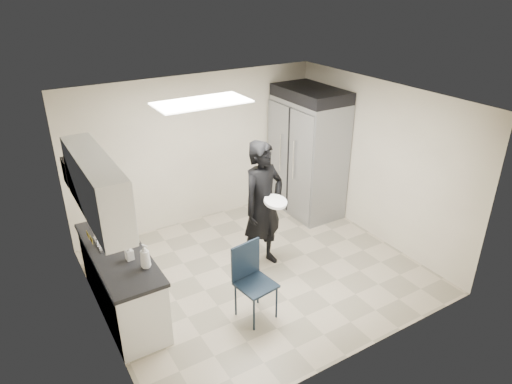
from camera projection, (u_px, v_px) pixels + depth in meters
floor at (258, 271)px, 6.86m from camera, size 4.50×4.50×0.00m
ceiling at (258, 101)px, 5.73m from camera, size 4.50×4.50×0.00m
back_wall at (198, 150)px, 7.84m from camera, size 4.50×0.00×4.50m
left_wall at (92, 238)px, 5.24m from camera, size 0.00×4.00×4.00m
right_wall at (377, 162)px, 7.35m from camera, size 0.00×4.00×4.00m
ceiling_panel at (202, 102)px, 5.77m from camera, size 1.20×0.60×0.02m
lower_counter at (122, 282)px, 5.91m from camera, size 0.60×1.90×0.86m
countertop at (117, 252)px, 5.71m from camera, size 0.64×1.95×0.05m
sink at (114, 244)px, 5.92m from camera, size 0.42×0.40×0.14m
faucet at (96, 238)px, 5.76m from camera, size 0.02×0.02×0.24m
upper_cabinets at (96, 187)px, 5.25m from camera, size 0.35×1.80×0.75m
towel_dispenser at (72, 171)px, 6.19m from camera, size 0.22×0.30×0.35m
notice_sticker_left at (91, 240)px, 5.36m from camera, size 0.00×0.12×0.07m
notice_sticker_right at (88, 235)px, 5.53m from camera, size 0.00×0.12×0.07m
commercial_fridge at (308, 157)px, 8.24m from camera, size 0.80×1.35×2.10m
fridge_compressor at (311, 94)px, 7.74m from camera, size 0.80×1.35×0.20m
folding_chair at (256, 285)px, 5.75m from camera, size 0.50×0.50×0.99m
man_tuxedo at (263, 206)px, 6.62m from camera, size 0.81×0.62×1.98m
bucket_lid at (276, 202)px, 6.38m from camera, size 0.39×0.39×0.04m
soap_bottle_a at (145, 256)px, 5.32m from camera, size 0.16×0.16×0.31m
soap_bottle_b at (129, 252)px, 5.49m from camera, size 0.09×0.10×0.20m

